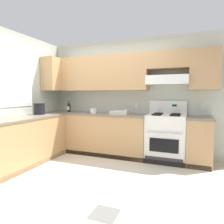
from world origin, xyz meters
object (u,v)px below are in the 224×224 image
object	(u,v)px
wine_bottle	(69,107)
stove	(166,137)
bowl	(120,113)
bucket	(39,109)
paper_towel_roll	(93,111)

from	to	relation	value
wine_bottle	stove	bearing A→B (deg)	-0.05
bowl	bucket	xyz separation A→B (m)	(-1.56, -0.69, 0.10)
paper_towel_roll	stove	bearing A→B (deg)	1.59
stove	bucket	bearing A→B (deg)	-164.28
bucket	paper_towel_roll	distance (m)	1.15
bowl	paper_towel_roll	size ratio (longest dim) A/B	2.89
bucket	paper_towel_roll	xyz separation A→B (m)	(0.93, 0.67, -0.07)
wine_bottle	bowl	distance (m)	1.30
bowl	bucket	bearing A→B (deg)	-156.00
wine_bottle	bowl	size ratio (longest dim) A/B	0.82
wine_bottle	bowl	world-z (taller)	wine_bottle
stove	paper_towel_roll	size ratio (longest dim) A/B	9.21
bucket	paper_towel_roll	world-z (taller)	bucket
wine_bottle	bucket	world-z (taller)	wine_bottle
stove	bowl	world-z (taller)	stove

